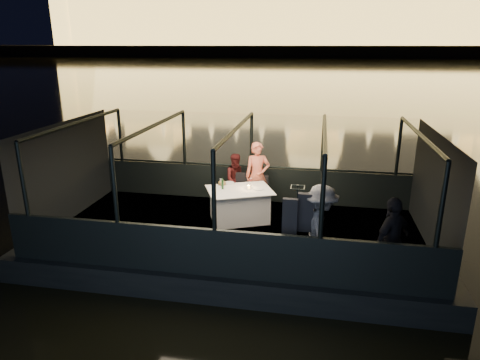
% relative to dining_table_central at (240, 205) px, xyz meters
% --- Properties ---
extents(river_water, '(500.00, 500.00, 0.00)m').
position_rel_dining_table_central_xyz_m(river_water, '(0.04, 79.44, -0.89)').
color(river_water, black).
rests_on(river_water, ground).
extents(boat_hull, '(8.60, 4.40, 1.00)m').
position_rel_dining_table_central_xyz_m(boat_hull, '(0.04, -0.56, -0.89)').
color(boat_hull, black).
rests_on(boat_hull, river_water).
extents(boat_deck, '(8.00, 4.00, 0.04)m').
position_rel_dining_table_central_xyz_m(boat_deck, '(0.04, -0.56, -0.41)').
color(boat_deck, black).
rests_on(boat_deck, boat_hull).
extents(gunwale_port, '(8.00, 0.08, 0.90)m').
position_rel_dining_table_central_xyz_m(gunwale_port, '(0.04, 1.44, 0.06)').
color(gunwale_port, black).
rests_on(gunwale_port, boat_deck).
extents(gunwale_starboard, '(8.00, 0.08, 0.90)m').
position_rel_dining_table_central_xyz_m(gunwale_starboard, '(0.04, -2.56, 0.06)').
color(gunwale_starboard, black).
rests_on(gunwale_starboard, boat_deck).
extents(cabin_glass_port, '(8.00, 0.02, 1.40)m').
position_rel_dining_table_central_xyz_m(cabin_glass_port, '(0.04, 1.44, 1.21)').
color(cabin_glass_port, '#99B2B2').
rests_on(cabin_glass_port, gunwale_port).
extents(cabin_glass_starboard, '(8.00, 0.02, 1.40)m').
position_rel_dining_table_central_xyz_m(cabin_glass_starboard, '(0.04, -2.56, 1.21)').
color(cabin_glass_starboard, '#99B2B2').
rests_on(cabin_glass_starboard, gunwale_starboard).
extents(cabin_roof_glass, '(8.00, 4.00, 0.02)m').
position_rel_dining_table_central_xyz_m(cabin_roof_glass, '(0.04, -0.56, 1.91)').
color(cabin_roof_glass, '#99B2B2').
rests_on(cabin_roof_glass, boat_deck).
extents(end_wall_fore, '(0.02, 4.00, 2.30)m').
position_rel_dining_table_central_xyz_m(end_wall_fore, '(-3.96, -0.56, 0.76)').
color(end_wall_fore, black).
rests_on(end_wall_fore, boat_deck).
extents(end_wall_aft, '(0.02, 4.00, 2.30)m').
position_rel_dining_table_central_xyz_m(end_wall_aft, '(4.04, -0.56, 0.76)').
color(end_wall_aft, black).
rests_on(end_wall_aft, boat_deck).
extents(canopy_ribs, '(8.00, 4.00, 2.30)m').
position_rel_dining_table_central_xyz_m(canopy_ribs, '(0.04, -0.56, 0.76)').
color(canopy_ribs, black).
rests_on(canopy_ribs, boat_deck).
extents(embankment, '(400.00, 140.00, 6.00)m').
position_rel_dining_table_central_xyz_m(embankment, '(0.04, 209.44, 0.11)').
color(embankment, '#423D33').
rests_on(embankment, ground).
extents(dining_table_central, '(1.75, 1.55, 0.77)m').
position_rel_dining_table_central_xyz_m(dining_table_central, '(0.00, 0.00, 0.00)').
color(dining_table_central, silver).
rests_on(dining_table_central, boat_deck).
extents(chair_port_left, '(0.46, 0.46, 0.86)m').
position_rel_dining_table_central_xyz_m(chair_port_left, '(-0.17, 0.81, 0.06)').
color(chair_port_left, black).
rests_on(chair_port_left, boat_deck).
extents(chair_port_right, '(0.42, 0.42, 0.84)m').
position_rel_dining_table_central_xyz_m(chair_port_right, '(0.35, 0.81, 0.06)').
color(chair_port_right, black).
rests_on(chair_port_right, boat_deck).
extents(coat_stand, '(0.58, 0.53, 1.67)m').
position_rel_dining_table_central_xyz_m(coat_stand, '(1.42, -2.18, 0.51)').
color(coat_stand, black).
rests_on(coat_stand, boat_deck).
extents(person_woman_coral, '(0.68, 0.54, 1.68)m').
position_rel_dining_table_central_xyz_m(person_woman_coral, '(0.28, 0.92, 0.36)').
color(person_woman_coral, '#EA7355').
rests_on(person_woman_coral, boat_deck).
extents(person_man_maroon, '(0.78, 0.70, 1.34)m').
position_rel_dining_table_central_xyz_m(person_man_maroon, '(-0.27, 1.03, 0.36)').
color(person_man_maroon, '#401212').
rests_on(person_man_maroon, boat_deck).
extents(passenger_stripe, '(0.83, 1.18, 1.65)m').
position_rel_dining_table_central_xyz_m(passenger_stripe, '(1.84, -2.05, 0.47)').
color(passenger_stripe, silver).
rests_on(passenger_stripe, boat_deck).
extents(passenger_dark, '(0.90, 0.94, 1.55)m').
position_rel_dining_table_central_xyz_m(passenger_dark, '(3.04, -2.16, 0.47)').
color(passenger_dark, black).
rests_on(passenger_dark, boat_deck).
extents(wine_bottle, '(0.07, 0.07, 0.27)m').
position_rel_dining_table_central_xyz_m(wine_bottle, '(-0.39, -0.03, 0.53)').
color(wine_bottle, '#133617').
rests_on(wine_bottle, dining_table_central).
extents(bread_basket, '(0.21, 0.21, 0.07)m').
position_rel_dining_table_central_xyz_m(bread_basket, '(-0.47, 0.27, 0.42)').
color(bread_basket, brown).
rests_on(bread_basket, dining_table_central).
extents(amber_candle, '(0.06, 0.06, 0.08)m').
position_rel_dining_table_central_xyz_m(amber_candle, '(0.20, 0.13, 0.42)').
color(amber_candle, '#FDAB3F').
rests_on(amber_candle, dining_table_central).
extents(plate_near, '(0.27, 0.27, 0.01)m').
position_rel_dining_table_central_xyz_m(plate_near, '(0.42, 0.10, 0.39)').
color(plate_near, white).
rests_on(plate_near, dining_table_central).
extents(plate_far, '(0.33, 0.33, 0.02)m').
position_rel_dining_table_central_xyz_m(plate_far, '(-0.35, 0.42, 0.39)').
color(plate_far, silver).
rests_on(plate_far, dining_table_central).
extents(wine_glass_white, '(0.07, 0.07, 0.20)m').
position_rel_dining_table_central_xyz_m(wine_glass_white, '(-0.46, 0.08, 0.48)').
color(wine_glass_white, white).
rests_on(wine_glass_white, dining_table_central).
extents(wine_glass_red, '(0.07, 0.07, 0.18)m').
position_rel_dining_table_central_xyz_m(wine_glass_red, '(0.20, 0.35, 0.48)').
color(wine_glass_red, silver).
rests_on(wine_glass_red, dining_table_central).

